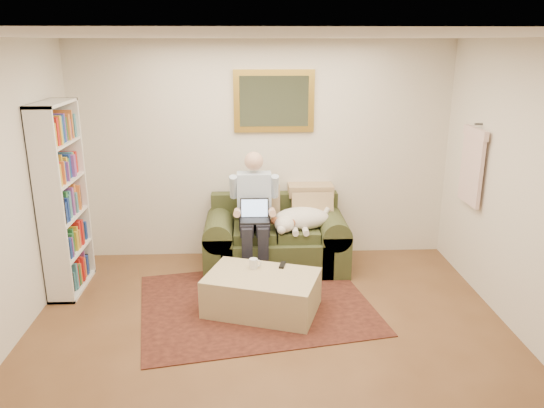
{
  "coord_description": "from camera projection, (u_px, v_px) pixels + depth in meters",
  "views": [
    {
      "loc": [
        -0.18,
        -3.75,
        2.57
      ],
      "look_at": [
        0.07,
        1.5,
        0.95
      ],
      "focal_mm": 35.0,
      "sensor_mm": 36.0,
      "label": 1
    }
  ],
  "objects": [
    {
      "name": "wall_mirror",
      "position": [
        274.0,
        101.0,
        6.15
      ],
      "size": [
        0.94,
        0.04,
        0.72
      ],
      "color": "gold",
      "rests_on": "room_shell"
    },
    {
      "name": "rug",
      "position": [
        256.0,
        304.0,
        5.41
      ],
      "size": [
        2.56,
        2.2,
        0.01
      ],
      "primitive_type": "cube",
      "rotation": [
        0.0,
        0.0,
        0.18
      ],
      "color": "black",
      "rests_on": "room_shell"
    },
    {
      "name": "coffee_mug",
      "position": [
        253.0,
        263.0,
        5.31
      ],
      "size": [
        0.08,
        0.08,
        0.1
      ],
      "primitive_type": "cylinder",
      "color": "white",
      "rests_on": "ottoman"
    },
    {
      "name": "laptop",
      "position": [
        255.0,
        214.0,
        5.88
      ],
      "size": [
        0.32,
        0.25,
        0.23
      ],
      "color": "black",
      "rests_on": "seated_man"
    },
    {
      "name": "hanging_shirt",
      "position": [
        472.0,
        162.0,
        5.58
      ],
      "size": [
        0.06,
        0.52,
        0.9
      ],
      "primitive_type": null,
      "color": "beige",
      "rests_on": "room_shell"
    },
    {
      "name": "sofa",
      "position": [
        276.0,
        244.0,
        6.22
      ],
      "size": [
        1.65,
        0.84,
        0.99
      ],
      "color": "#434725",
      "rests_on": "room_shell"
    },
    {
      "name": "sleeping_dog",
      "position": [
        302.0,
        218.0,
        6.06
      ],
      "size": [
        0.68,
        0.43,
        0.25
      ],
      "primitive_type": null,
      "color": "white",
      "rests_on": "sofa"
    },
    {
      "name": "room_shell",
      "position": [
        270.0,
        204.0,
        4.3
      ],
      "size": [
        4.51,
        5.0,
        2.61
      ],
      "color": "brown",
      "rests_on": "ground"
    },
    {
      "name": "tv_remote",
      "position": [
        282.0,
        265.0,
        5.37
      ],
      "size": [
        0.08,
        0.16,
        0.02
      ],
      "primitive_type": "cube",
      "rotation": [
        0.0,
        0.0,
        -0.23
      ],
      "color": "black",
      "rests_on": "ottoman"
    },
    {
      "name": "seated_man",
      "position": [
        255.0,
        216.0,
        5.95
      ],
      "size": [
        0.54,
        0.78,
        1.39
      ],
      "primitive_type": null,
      "color": "#8CACD8",
      "rests_on": "sofa"
    },
    {
      "name": "ottoman",
      "position": [
        262.0,
        293.0,
        5.22
      ],
      "size": [
        1.22,
        0.98,
        0.39
      ],
      "primitive_type": "cube",
      "rotation": [
        0.0,
        0.0,
        -0.33
      ],
      "color": "#CCB388",
      "rests_on": "room_shell"
    },
    {
      "name": "bookshelf",
      "position": [
        62.0,
        199.0,
        5.48
      ],
      "size": [
        0.28,
        0.8,
        2.0
      ],
      "primitive_type": null,
      "color": "white",
      "rests_on": "room_shell"
    }
  ]
}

